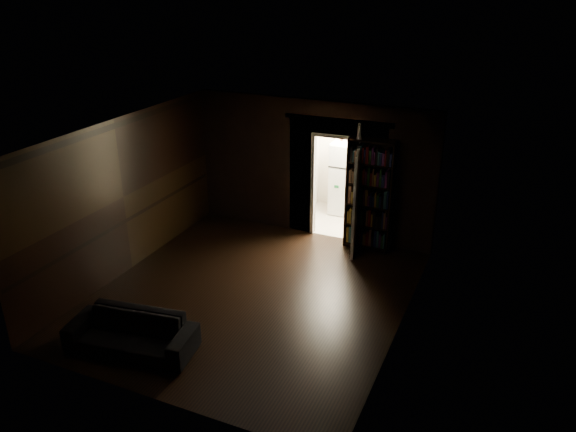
# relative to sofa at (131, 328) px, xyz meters

# --- Properties ---
(ground) EXTENTS (5.50, 5.50, 0.00)m
(ground) POSITION_rel_sofa_xyz_m (0.93, 1.99, -0.36)
(ground) COLOR black
(ground) RESTS_ON ground
(room_walls) EXTENTS (5.02, 5.61, 2.84)m
(room_walls) POSITION_rel_sofa_xyz_m (0.92, 3.06, 1.33)
(room_walls) COLOR black
(room_walls) RESTS_ON ground
(kitchen_alcove) EXTENTS (2.20, 1.80, 2.60)m
(kitchen_alcove) POSITION_rel_sofa_xyz_m (1.43, 5.86, 0.85)
(kitchen_alcove) COLOR #BFB4A7
(kitchen_alcove) RESTS_ON ground
(sofa) EXTENTS (1.95, 1.06, 0.71)m
(sofa) POSITION_rel_sofa_xyz_m (0.00, 0.00, 0.00)
(sofa) COLOR black
(sofa) RESTS_ON ground
(bookshelf) EXTENTS (0.96, 0.62, 2.20)m
(bookshelf) POSITION_rel_sofa_xyz_m (2.18, 4.58, 0.74)
(bookshelf) COLOR black
(bookshelf) RESTS_ON ground
(refrigerator) EXTENTS (0.96, 0.93, 1.65)m
(refrigerator) POSITION_rel_sofa_xyz_m (1.28, 6.10, 0.47)
(refrigerator) COLOR white
(refrigerator) RESTS_ON ground
(door) EXTENTS (0.23, 0.84, 2.05)m
(door) POSITION_rel_sofa_xyz_m (1.99, 4.31, 0.67)
(door) COLOR silver
(door) RESTS_ON ground
(figurine) EXTENTS (0.13, 0.13, 0.30)m
(figurine) POSITION_rel_sofa_xyz_m (1.93, 4.52, 2.00)
(figurine) COLOR silver
(figurine) RESTS_ON bookshelf
(bottles) EXTENTS (0.62, 0.11, 0.25)m
(bottles) POSITION_rel_sofa_xyz_m (1.29, 6.12, 1.42)
(bottles) COLOR black
(bottles) RESTS_ON refrigerator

